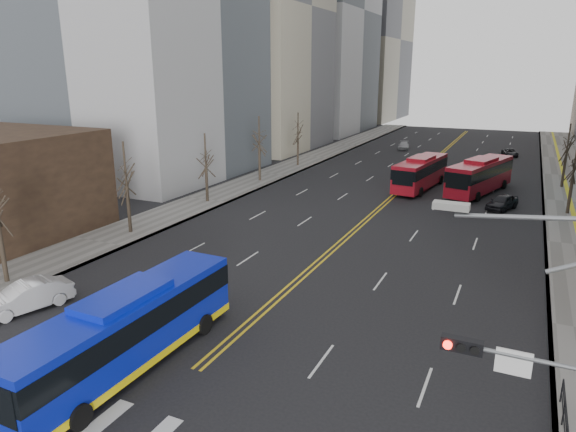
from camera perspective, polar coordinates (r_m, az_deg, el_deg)
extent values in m
cube|color=slate|center=(64.17, -1.86, 4.65)|extent=(5.00, 130.00, 0.15)
cube|color=silver|center=(24.54, -29.36, -17.28)|extent=(0.70, 4.00, 0.01)
cube|color=silver|center=(22.88, -25.65, -19.31)|extent=(0.70, 4.00, 0.01)
cube|color=gold|center=(68.41, 14.37, 4.81)|extent=(0.15, 100.00, 0.01)
cube|color=gold|center=(68.34, 14.70, 4.78)|extent=(0.15, 100.00, 0.01)
cube|color=gray|center=(88.78, -4.42, 21.96)|extent=(22.00, 22.00, 44.00)
cube|color=#9A9A9D|center=(112.84, 3.26, 21.70)|extent=(20.00, 26.00, 48.00)
cube|color=gray|center=(142.35, 8.70, 18.74)|extent=(18.00, 30.00, 40.00)
cylinder|color=slate|center=(14.97, 26.40, -14.29)|extent=(4.50, 0.12, 0.12)
cube|color=black|center=(14.97, 18.76, -13.40)|extent=(1.10, 0.28, 0.38)
cylinder|color=#FF190C|center=(14.86, 17.31, -13.50)|extent=(0.24, 0.08, 0.24)
cylinder|color=black|center=(14.83, 18.69, -13.69)|extent=(0.24, 0.08, 0.24)
cylinder|color=black|center=(14.81, 20.07, -13.87)|extent=(0.24, 0.08, 0.24)
cube|color=silver|center=(15.04, 23.76, -14.69)|extent=(0.90, 0.06, 0.70)
cube|color=#999993|center=(13.64, 17.68, 1.07)|extent=(0.90, 0.35, 0.18)
cube|color=black|center=(20.75, 28.67, -19.83)|extent=(0.04, 6.00, 0.04)
cylinder|color=black|center=(22.27, 28.29, -18.72)|extent=(0.06, 0.06, 1.00)
cylinder|color=black|center=(23.54, 28.14, -16.72)|extent=(0.06, 0.06, 1.00)
cylinder|color=black|center=(35.54, -29.11, -3.76)|extent=(0.28, 0.28, 3.75)
cylinder|color=black|center=(42.47, -17.27, 0.65)|extent=(0.28, 0.28, 3.90)
cylinder|color=black|center=(50.90, -9.01, 3.46)|extent=(0.28, 0.28, 3.60)
cylinder|color=black|center=(60.10, -3.17, 5.73)|extent=(0.28, 0.28, 4.00)
cylinder|color=black|center=(69.87, 1.10, 7.11)|extent=(0.28, 0.28, 3.80)
cylinder|color=black|center=(52.43, 28.83, 1.97)|extent=(0.28, 0.28, 3.50)
cylinder|color=black|center=(64.17, 28.31, 4.39)|extent=(0.28, 0.28, 3.75)
cube|color=#0C1CB5|center=(23.75, -17.52, -11.96)|extent=(2.76, 12.28, 2.91)
cube|color=black|center=(23.50, -17.64, -10.73)|extent=(2.82, 12.30, 1.04)
cube|color=#0C1CB5|center=(23.09, -17.84, -8.53)|extent=(2.11, 4.32, 0.40)
cube|color=yellow|center=(24.35, -17.27, -14.58)|extent=(2.82, 12.30, 0.35)
cylinder|color=black|center=(23.08, -26.62, -17.63)|extent=(0.32, 1.00, 1.00)
cylinder|color=black|center=(21.36, -22.13, -19.98)|extent=(0.32, 1.00, 1.00)
cylinder|color=black|center=(27.68, -13.66, -10.53)|extent=(0.32, 1.00, 1.00)
cylinder|color=black|center=(26.26, -9.26, -11.79)|extent=(0.32, 1.00, 1.00)
cube|color=#A4111F|center=(58.11, 14.51, 4.70)|extent=(3.95, 11.46, 2.92)
cube|color=black|center=(58.01, 14.55, 5.25)|extent=(4.01, 11.49, 1.04)
cube|color=#A4111F|center=(57.84, 14.62, 6.21)|extent=(2.52, 4.16, 0.40)
cylinder|color=black|center=(55.45, 12.01, 2.96)|extent=(0.42, 1.03, 1.00)
cylinder|color=black|center=(54.65, 14.51, 2.61)|extent=(0.42, 1.03, 1.00)
cylinder|color=black|center=(62.10, 14.35, 4.18)|extent=(0.42, 1.03, 1.00)
cylinder|color=black|center=(61.39, 16.61, 3.88)|extent=(0.42, 1.03, 1.00)
cube|color=#A4111F|center=(57.85, 20.55, 4.22)|extent=(5.80, 12.03, 3.07)
cube|color=black|center=(57.74, 20.61, 4.79)|extent=(5.87, 12.06, 1.09)
cube|color=#A4111F|center=(57.57, 20.71, 5.81)|extent=(3.19, 4.54, 0.40)
cylinder|color=black|center=(55.18, 17.72, 2.48)|extent=(0.56, 1.04, 1.00)
cylinder|color=black|center=(54.23, 20.30, 2.02)|extent=(0.56, 1.04, 1.00)
cylinder|color=black|center=(62.03, 20.53, 3.65)|extent=(0.56, 1.04, 1.00)
cylinder|color=black|center=(61.18, 22.86, 3.25)|extent=(0.56, 1.04, 1.00)
imported|color=silver|center=(31.52, -27.07, -7.98)|extent=(3.05, 5.05, 1.57)
imported|color=black|center=(51.99, 22.69, 1.44)|extent=(3.06, 4.49, 1.42)
imported|color=#9D9EA3|center=(87.26, 12.73, 7.63)|extent=(2.45, 4.42, 1.21)
imported|color=black|center=(85.18, 23.44, 6.49)|extent=(2.72, 4.38, 1.13)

